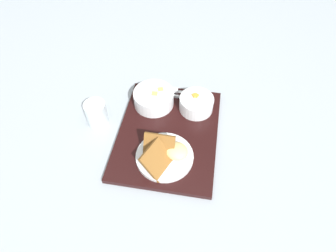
# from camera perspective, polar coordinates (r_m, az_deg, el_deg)

# --- Properties ---
(ground_plane) EXTENTS (4.00, 4.00, 0.00)m
(ground_plane) POSITION_cam_1_polar(r_m,az_deg,el_deg) (1.00, 0.00, -1.67)
(ground_plane) COLOR #99A3AD
(serving_tray) EXTENTS (0.44, 0.35, 0.02)m
(serving_tray) POSITION_cam_1_polar(r_m,az_deg,el_deg) (0.99, 0.00, -1.39)
(serving_tray) COLOR black
(serving_tray) RESTS_ON ground_plane
(bowl_salad) EXTENTS (0.12, 0.12, 0.06)m
(bowl_salad) POSITION_cam_1_polar(r_m,az_deg,el_deg) (1.03, 5.43, 4.43)
(bowl_salad) COLOR silver
(bowl_salad) RESTS_ON serving_tray
(bowl_soup) EXTENTS (0.14, 0.14, 0.06)m
(bowl_soup) POSITION_cam_1_polar(r_m,az_deg,el_deg) (1.05, -2.75, 5.46)
(bowl_soup) COLOR silver
(bowl_soup) RESTS_ON serving_tray
(plate_main) EXTENTS (0.18, 0.18, 0.09)m
(plate_main) POSITION_cam_1_polar(r_m,az_deg,el_deg) (0.91, -0.38, -5.51)
(plate_main) COLOR silver
(plate_main) RESTS_ON serving_tray
(knife) EXTENTS (0.02, 0.19, 0.02)m
(knife) POSITION_cam_1_polar(r_m,az_deg,el_deg) (1.11, 0.92, 6.80)
(knife) COLOR silver
(knife) RESTS_ON serving_tray
(spoon) EXTENTS (0.04, 0.14, 0.01)m
(spoon) POSITION_cam_1_polar(r_m,az_deg,el_deg) (1.09, 2.28, 5.59)
(spoon) COLOR silver
(spoon) RESTS_ON serving_tray
(glass_water) EXTENTS (0.07, 0.07, 0.09)m
(glass_water) POSITION_cam_1_polar(r_m,az_deg,el_deg) (1.03, -13.45, 2.20)
(glass_water) COLOR silver
(glass_water) RESTS_ON ground_plane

